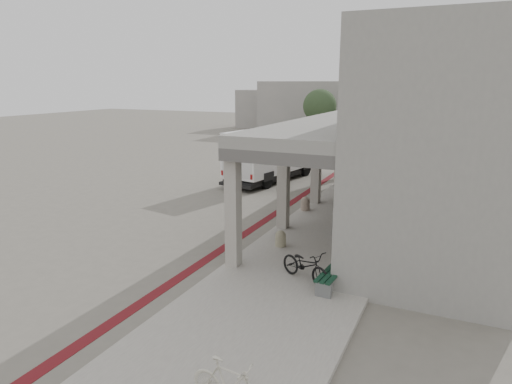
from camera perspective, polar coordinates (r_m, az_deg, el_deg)
The scene contains 14 objects.
ground at distance 17.71m, azimuth -3.58°, elevation -4.33°, with size 120.00×120.00×0.00m, color #69645A.
bike_lane_stripe at distance 19.01m, azimuth 1.94°, elevation -3.03°, with size 0.35×40.00×0.01m, color maroon.
sidewalk at distance 16.26m, azimuth 8.99°, elevation -5.91°, with size 4.40×28.00×0.12m, color gray.
transit_building at distance 19.44m, azimuth 21.21°, elevation 6.66°, with size 7.60×17.00×7.00m.
distant_backdrop at distance 51.91m, azimuth 12.87°, elevation 10.25°, with size 28.00×10.00×6.50m.
tree_left at distance 44.80m, azimuth 7.97°, elevation 10.59°, with size 3.20×3.20×4.80m.
tree_mid at distance 45.26m, azimuth 17.37°, elevation 10.14°, with size 3.20×3.20×4.80m.
tree_right at distance 43.90m, azimuth 27.69°, elevation 9.13°, with size 3.20×3.20×4.80m.
fedex_truck at distance 25.58m, azimuth 1.90°, elevation 4.83°, with size 3.26×7.06×2.90m.
bench at distance 12.60m, azimuth 9.80°, elevation -9.94°, with size 0.58×2.02×0.47m.
bollard_near at distance 15.25m, azimuth 3.09°, elevation -5.79°, with size 0.36×0.36×0.53m.
bollard_far at distance 19.52m, azimuth 6.18°, elevation -1.42°, with size 0.39×0.39×0.58m.
utility_cabinet at distance 16.55m, azimuth 10.61°, elevation -3.73°, with size 0.41×0.55×0.92m, color gray.
bicycle_black at distance 12.69m, azimuth 6.18°, elevation -9.07°, with size 0.60×1.71×0.90m, color black.
Camera 1 is at (8.05, -14.80, 5.45)m, focal length 32.00 mm.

